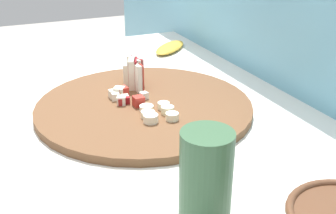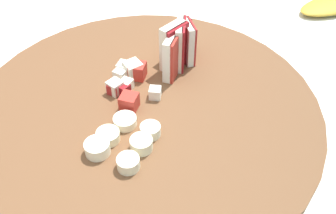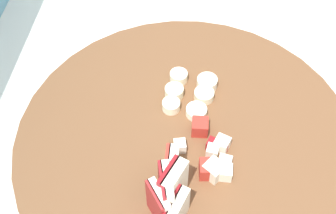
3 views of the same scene
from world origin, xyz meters
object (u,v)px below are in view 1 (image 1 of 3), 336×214
object	(u,v)px
apple_dice_pile	(124,96)
cutting_board	(144,106)
apple_wedge_fan	(134,73)
small_jar	(206,176)
banana_peel	(170,47)
banana_slice_rows	(158,112)

from	to	relation	value
apple_dice_pile	cutting_board	bearing A→B (deg)	49.55
cutting_board	apple_wedge_fan	xyz separation A→B (m)	(-0.10, 0.01, 0.04)
cutting_board	apple_dice_pile	xyz separation A→B (m)	(-0.03, -0.03, 0.02)
apple_wedge_fan	small_jar	size ratio (longest dim) A/B	0.74
cutting_board	apple_wedge_fan	size ratio (longest dim) A/B	4.79
apple_dice_pile	banana_peel	xyz separation A→B (m)	(-0.35, 0.26, -0.02)
banana_slice_rows	banana_peel	size ratio (longest dim) A/B	0.53
cutting_board	small_jar	world-z (taller)	small_jar
cutting_board	banana_slice_rows	xyz separation A→B (m)	(0.07, 0.00, 0.02)
small_jar	apple_dice_pile	bearing A→B (deg)	177.96
apple_wedge_fan	banana_slice_rows	size ratio (longest dim) A/B	1.11
cutting_board	apple_wedge_fan	world-z (taller)	apple_wedge_fan
banana_slice_rows	apple_dice_pile	bearing A→B (deg)	-160.17
apple_wedge_fan	small_jar	xyz separation A→B (m)	(0.45, -0.06, 0.02)
cutting_board	banana_slice_rows	size ratio (longest dim) A/B	5.30
banana_peel	apple_dice_pile	bearing A→B (deg)	-36.90
apple_dice_pile	small_jar	distance (m)	0.38
apple_wedge_fan	banana_peel	size ratio (longest dim) A/B	0.58
apple_dice_pile	small_jar	bearing A→B (deg)	-2.04
apple_wedge_fan	apple_dice_pile	distance (m)	0.08
apple_wedge_fan	banana_peel	distance (m)	0.35
banana_slice_rows	banana_peel	xyz separation A→B (m)	(-0.44, 0.22, -0.02)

